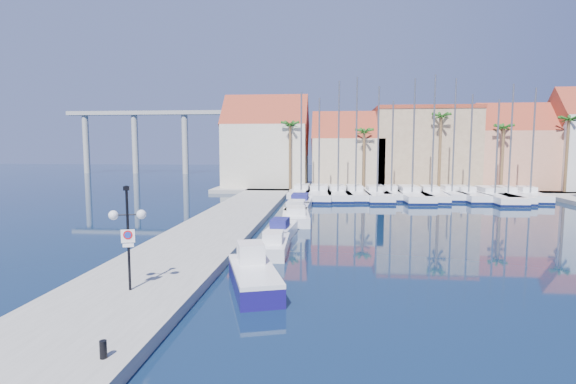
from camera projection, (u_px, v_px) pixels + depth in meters
name	position (u px, v px, depth m)	size (l,w,h in m)	color
ground	(339.00, 294.00, 19.85)	(260.00, 260.00, 0.00)	black
quay_west	(217.00, 229.00, 34.04)	(6.00, 77.00, 0.50)	gray
shore_north	(401.00, 188.00, 66.41)	(54.00, 16.00, 0.50)	gray
lamp_post	(128.00, 222.00, 18.52)	(1.45, 0.71, 4.40)	black
bollard	(103.00, 349.00, 12.76)	(0.21, 0.21, 0.52)	black
fishing_boat	(253.00, 275.00, 20.55)	(3.42, 5.83, 1.93)	#170F5C
motorboat_west_0	(274.00, 245.00, 27.28)	(1.76, 5.06, 1.40)	white
motorboat_west_1	(281.00, 230.00, 32.12)	(2.01, 5.18, 1.40)	white
motorboat_west_2	(296.00, 216.00, 38.45)	(2.83, 7.10, 1.40)	white
motorboat_west_3	(297.00, 209.00, 42.73)	(2.04, 6.28, 1.40)	white
motorboat_west_4	(300.00, 201.00, 48.69)	(2.51, 7.50, 1.40)	white
sailboat_0	(302.00, 193.00, 56.48)	(2.93, 9.69, 12.99)	white
sailboat_1	(319.00, 194.00, 55.55)	(3.26, 12.01, 12.20)	white
sailboat_2	(338.00, 194.00, 55.15)	(3.51, 10.84, 14.15)	white
sailboat_3	(355.00, 194.00, 55.23)	(3.32, 10.57, 14.62)	white
sailboat_4	(376.00, 195.00, 54.45)	(3.25, 10.92, 13.43)	white
sailboat_5	(391.00, 194.00, 55.29)	(2.62, 8.37, 11.84)	white
sailboat_6	(411.00, 195.00, 54.23)	(3.73, 12.10, 14.30)	white
sailboat_7	(431.00, 195.00, 54.23)	(3.52, 10.92, 14.75)	white
sailboat_8	(451.00, 194.00, 55.05)	(2.28, 8.49, 14.44)	white
sailboat_9	(467.00, 195.00, 54.20)	(3.31, 10.30, 12.49)	white
sailboat_10	(492.00, 196.00, 52.97)	(3.79, 12.17, 11.76)	white
sailboat_11	(506.00, 196.00, 53.50)	(3.71, 11.51, 13.58)	white
sailboat_12	(529.00, 195.00, 53.48)	(3.10, 9.32, 13.16)	white
building_0	(266.00, 145.00, 66.66)	(12.30, 9.00, 13.50)	beige
building_1	(348.00, 154.00, 65.65)	(10.30, 8.00, 11.00)	tan
building_2	(423.00, 147.00, 65.50)	(14.20, 10.20, 11.50)	#9D8260
building_3	(511.00, 150.00, 63.42)	(10.30, 8.00, 12.00)	tan
palm_0	(290.00, 127.00, 61.06)	(2.60, 2.60, 10.15)	brown
palm_1	(364.00, 133.00, 60.22)	(2.60, 2.60, 9.15)	brown
palm_2	(441.00, 119.00, 59.08)	(2.60, 2.60, 11.15)	brown
palm_3	(504.00, 129.00, 58.47)	(2.60, 2.60, 9.65)	brown
palm_4	(569.00, 122.00, 57.61)	(2.60, 2.60, 10.65)	brown
viaduct	(163.00, 129.00, 103.68)	(48.00, 2.20, 14.45)	#9E9E99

